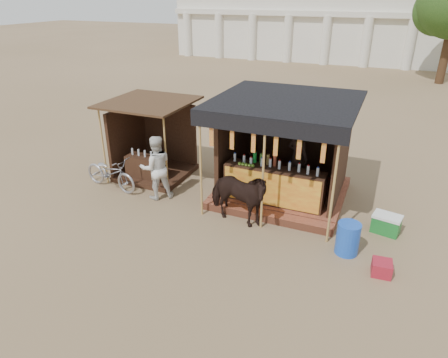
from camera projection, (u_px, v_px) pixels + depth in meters
ground at (196, 252)px, 8.85m from camera, size 120.00×120.00×0.00m
main_stall at (284, 162)px, 10.85m from camera, size 3.60×3.61×2.78m
secondary_stall at (150, 148)px, 12.31m from camera, size 2.40×2.40×2.38m
cow at (237, 197)px, 9.66m from camera, size 1.84×1.08×1.46m
motorbike at (110, 173)px, 11.52m from camera, size 1.96×0.95×0.99m
bystander at (156, 168)px, 10.83m from camera, size 1.11×1.09×1.81m
blue_barrel at (348, 238)px, 8.68m from camera, size 0.65×0.65×0.74m
red_crate at (382, 268)px, 8.11m from camera, size 0.42×0.42×0.30m
cooler at (386, 224)px, 9.49m from camera, size 0.71×0.56×0.46m
background_building at (336, 8)px, 32.79m from camera, size 26.00×7.45×8.18m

